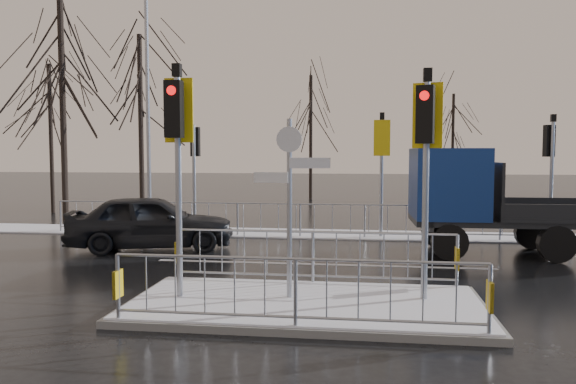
# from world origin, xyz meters

# --- Properties ---
(ground) EXTENTS (120.00, 120.00, 0.00)m
(ground) POSITION_xyz_m (0.00, 0.00, 0.00)
(ground) COLOR black
(ground) RESTS_ON ground
(snow_verge) EXTENTS (30.00, 2.00, 0.04)m
(snow_verge) POSITION_xyz_m (0.00, 8.60, 0.02)
(snow_verge) COLOR white
(snow_verge) RESTS_ON ground
(lane_markings) EXTENTS (8.00, 11.38, 0.01)m
(lane_markings) POSITION_xyz_m (0.00, -0.33, 0.00)
(lane_markings) COLOR silver
(lane_markings) RESTS_ON ground
(traffic_island) EXTENTS (6.00, 3.04, 4.15)m
(traffic_island) POSITION_xyz_m (-0.01, 0.01, 0.39)
(traffic_island) COLOR slate
(traffic_island) RESTS_ON ground
(far_kerb_fixtures) EXTENTS (18.00, 0.65, 3.83)m
(far_kerb_fixtures) POSITION_xyz_m (0.29, 8.09, 1.02)
(far_kerb_fixtures) COLOR #8E929B
(far_kerb_fixtures) RESTS_ON ground
(car_far_lane) EXTENTS (4.76, 2.95, 1.51)m
(car_far_lane) POSITION_xyz_m (-4.78, 5.25, 0.76)
(car_far_lane) COLOR black
(car_far_lane) RESTS_ON ground
(flatbed_truck) EXTENTS (5.98, 2.29, 2.75)m
(flatbed_truck) POSITION_xyz_m (3.98, 5.73, 1.46)
(flatbed_truck) COLOR black
(flatbed_truck) RESTS_ON ground
(tree_near_a) EXTENTS (4.75, 4.75, 8.97)m
(tree_near_a) POSITION_xyz_m (-10.50, 11.00, 6.11)
(tree_near_a) COLOR black
(tree_near_a) RESTS_ON ground
(tree_near_b) EXTENTS (4.00, 4.00, 7.55)m
(tree_near_b) POSITION_xyz_m (-8.00, 12.50, 5.15)
(tree_near_b) COLOR black
(tree_near_b) RESTS_ON ground
(tree_near_c) EXTENTS (3.50, 3.50, 6.61)m
(tree_near_c) POSITION_xyz_m (-12.50, 13.50, 4.50)
(tree_near_c) COLOR black
(tree_near_c) RESTS_ON ground
(tree_far_a) EXTENTS (3.75, 3.75, 7.08)m
(tree_far_a) POSITION_xyz_m (-2.00, 22.00, 4.82)
(tree_far_a) COLOR black
(tree_far_a) RESTS_ON ground
(tree_far_b) EXTENTS (3.25, 3.25, 6.14)m
(tree_far_b) POSITION_xyz_m (6.00, 24.00, 4.18)
(tree_far_b) COLOR black
(tree_far_b) RESTS_ON ground
(street_lamp_left) EXTENTS (1.25, 0.18, 8.20)m
(street_lamp_left) POSITION_xyz_m (-6.43, 9.50, 4.49)
(street_lamp_left) COLOR #8E929B
(street_lamp_left) RESTS_ON ground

